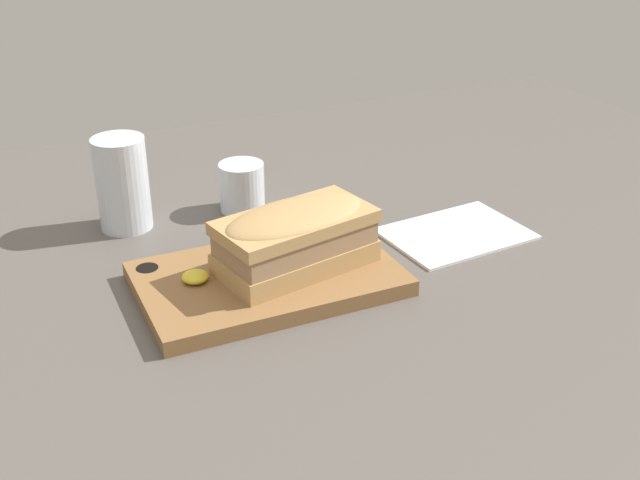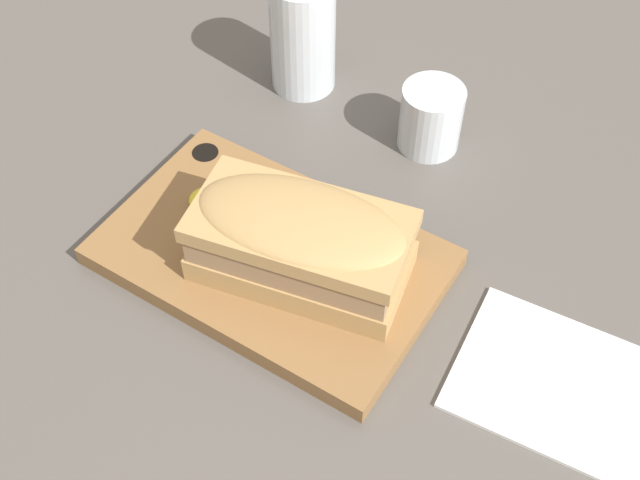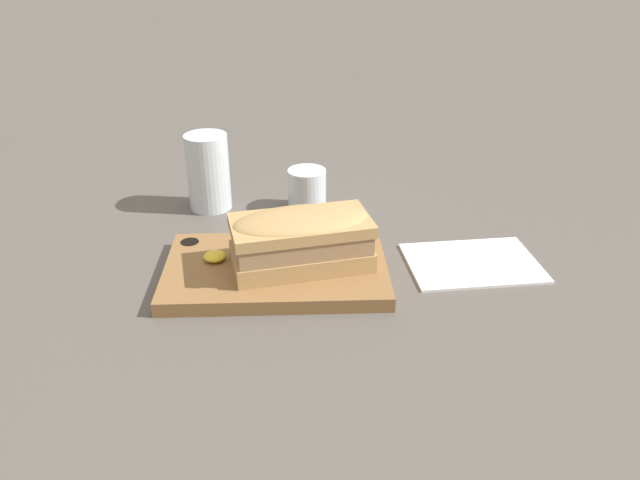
% 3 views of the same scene
% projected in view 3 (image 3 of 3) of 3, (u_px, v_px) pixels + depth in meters
% --- Properties ---
extents(dining_table, '(1.76, 1.19, 0.02)m').
position_uv_depth(dining_table, '(277.00, 277.00, 0.87)').
color(dining_table, '#56514C').
rests_on(dining_table, ground).
extents(serving_board, '(0.30, 0.19, 0.02)m').
position_uv_depth(serving_board, '(274.00, 270.00, 0.85)').
color(serving_board, olive).
rests_on(serving_board, dining_table).
extents(sandwich, '(0.20, 0.13, 0.08)m').
position_uv_depth(sandwich, '(301.00, 237.00, 0.83)').
color(sandwich, tan).
rests_on(sandwich, serving_board).
extents(mustard_dollop, '(0.03, 0.03, 0.01)m').
position_uv_depth(mustard_dollop, '(215.00, 255.00, 0.86)').
color(mustard_dollop, yellow).
rests_on(mustard_dollop, serving_board).
extents(water_glass, '(0.07, 0.07, 0.13)m').
position_uv_depth(water_glass, '(209.00, 177.00, 1.03)').
color(water_glass, silver).
rests_on(water_glass, dining_table).
extents(wine_glass, '(0.06, 0.06, 0.07)m').
position_uv_depth(wine_glass, '(307.00, 191.00, 1.04)').
color(wine_glass, silver).
rests_on(wine_glass, dining_table).
extents(napkin, '(0.19, 0.15, 0.00)m').
position_uv_depth(napkin, '(472.00, 263.00, 0.89)').
color(napkin, white).
rests_on(napkin, dining_table).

